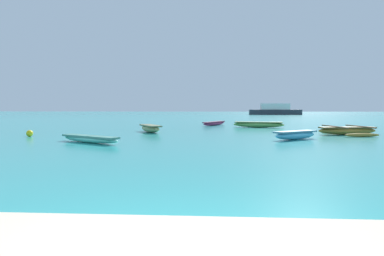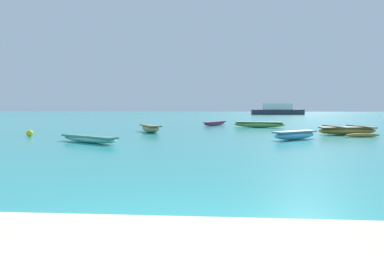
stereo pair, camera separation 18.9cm
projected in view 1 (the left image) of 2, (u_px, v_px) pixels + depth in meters
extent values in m
ellipsoid|color=#A3B170|center=(150.00, 129.00, 20.93)|extent=(1.92, 2.77, 0.44)
cube|color=#666E4A|center=(150.00, 126.00, 20.92)|extent=(1.80, 2.56, 0.08)
ellipsoid|color=#5ABEE6|center=(295.00, 135.00, 16.15)|extent=(2.47, 2.06, 0.41)
cube|color=teal|center=(295.00, 132.00, 16.14)|extent=(2.29, 1.92, 0.08)
ellipsoid|color=#9C2753|center=(214.00, 123.00, 28.80)|extent=(2.08, 3.71, 0.33)
cube|color=#62223A|center=(214.00, 122.00, 28.79)|extent=(1.93, 3.42, 0.08)
ellipsoid|color=#6FE4C9|center=(90.00, 139.00, 14.73)|extent=(3.30, 2.39, 0.30)
cube|color=#498A7B|center=(90.00, 137.00, 14.72)|extent=(3.05, 2.22, 0.08)
ellipsoid|color=olive|center=(347.00, 131.00, 18.99)|extent=(3.35, 1.17, 0.44)
cube|color=brown|center=(347.00, 128.00, 18.98)|extent=(3.09, 1.10, 0.08)
cylinder|color=brown|center=(360.00, 126.00, 19.02)|extent=(0.47, 2.97, 0.07)
cylinder|color=brown|center=(334.00, 127.00, 18.92)|extent=(0.47, 2.97, 0.07)
ellipsoid|color=olive|center=(334.00, 131.00, 20.48)|extent=(1.87, 0.45, 0.20)
ellipsoid|color=olive|center=(362.00, 135.00, 17.51)|extent=(1.87, 0.45, 0.20)
ellipsoid|color=#76B156|center=(258.00, 125.00, 25.83)|extent=(3.89, 1.59, 0.43)
cube|color=#4D6E3C|center=(258.00, 122.00, 25.82)|extent=(3.59, 1.49, 0.08)
sphere|color=yellow|center=(30.00, 133.00, 17.74)|extent=(0.34, 0.34, 0.34)
cube|color=#2D333D|center=(275.00, 112.00, 70.93)|extent=(10.54, 2.32, 1.05)
cube|color=white|center=(275.00, 107.00, 70.86)|extent=(5.80, 1.97, 1.26)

